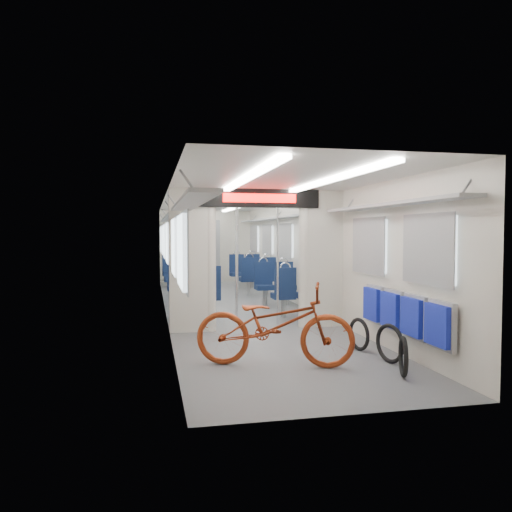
{
  "coord_description": "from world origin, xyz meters",
  "views": [
    {
      "loc": [
        -1.73,
        -10.02,
        1.59
      ],
      "look_at": [
        0.01,
        -1.8,
        1.2
      ],
      "focal_mm": 35.0,
      "sensor_mm": 36.0,
      "label": 1
    }
  ],
  "objects_px": {
    "seat_bay_far_right": "(251,272)",
    "bike_hoop_c": "(359,336)",
    "bike_hoop_b": "(390,345)",
    "flip_bench": "(402,313)",
    "seat_bay_near_right": "(284,285)",
    "seat_bay_far_left": "(181,270)",
    "stanchion_far_right": "(237,251)",
    "stanchion_near_left": "(237,258)",
    "bike_hoop_a": "(403,359)",
    "seat_bay_near_left": "(192,285)",
    "bicycle": "(275,325)",
    "stanchion_far_left": "(210,251)",
    "stanchion_near_right": "(278,258)"
  },
  "relations": [
    {
      "from": "seat_bay_far_right",
      "to": "bike_hoop_c",
      "type": "bearing_deg",
      "value": -89.44
    },
    {
      "from": "bike_hoop_b",
      "to": "flip_bench",
      "type": "bearing_deg",
      "value": 31.96
    },
    {
      "from": "bike_hoop_c",
      "to": "seat_bay_near_right",
      "type": "xyz_separation_m",
      "value": [
        -0.07,
        3.57,
        0.32
      ]
    },
    {
      "from": "flip_bench",
      "to": "seat_bay_far_left",
      "type": "bearing_deg",
      "value": 105.84
    },
    {
      "from": "stanchion_far_right",
      "to": "seat_bay_far_left",
      "type": "bearing_deg",
      "value": 125.21
    },
    {
      "from": "stanchion_near_left",
      "to": "seat_bay_far_left",
      "type": "bearing_deg",
      "value": 97.53
    },
    {
      "from": "bike_hoop_c",
      "to": "seat_bay_far_left",
      "type": "relative_size",
      "value": 0.2
    },
    {
      "from": "bike_hoop_a",
      "to": "seat_bay_far_left",
      "type": "bearing_deg",
      "value": 102.27
    },
    {
      "from": "seat_bay_near_right",
      "to": "seat_bay_near_left",
      "type": "bearing_deg",
      "value": 172.69
    },
    {
      "from": "bike_hoop_c",
      "to": "seat_bay_near_right",
      "type": "bearing_deg",
      "value": 91.1
    },
    {
      "from": "bike_hoop_c",
      "to": "seat_bay_far_right",
      "type": "height_order",
      "value": "seat_bay_far_right"
    },
    {
      "from": "bike_hoop_b",
      "to": "seat_bay_far_right",
      "type": "xyz_separation_m",
      "value": [
        -0.17,
        7.72,
        0.32
      ]
    },
    {
      "from": "seat_bay_near_right",
      "to": "seat_bay_far_right",
      "type": "xyz_separation_m",
      "value": [
        -0.0,
        3.47,
        0.01
      ]
    },
    {
      "from": "bicycle",
      "to": "bike_hoop_a",
      "type": "relative_size",
      "value": 4.16
    },
    {
      "from": "bike_hoop_c",
      "to": "seat_bay_near_left",
      "type": "xyz_separation_m",
      "value": [
        -1.94,
        3.81,
        0.34
      ]
    },
    {
      "from": "bike_hoop_b",
      "to": "stanchion_far_right",
      "type": "height_order",
      "value": "stanchion_far_right"
    },
    {
      "from": "flip_bench",
      "to": "seat_bay_far_right",
      "type": "height_order",
      "value": "seat_bay_far_right"
    },
    {
      "from": "stanchion_near_left",
      "to": "stanchion_far_right",
      "type": "distance_m",
      "value": 3.39
    },
    {
      "from": "stanchion_near_left",
      "to": "seat_bay_far_right",
      "type": "bearing_deg",
      "value": 75.58
    },
    {
      "from": "seat_bay_far_left",
      "to": "stanchion_far_left",
      "type": "height_order",
      "value": "stanchion_far_left"
    },
    {
      "from": "stanchion_near_left",
      "to": "stanchion_near_right",
      "type": "distance_m",
      "value": 0.73
    },
    {
      "from": "bike_hoop_a",
      "to": "stanchion_near_left",
      "type": "height_order",
      "value": "stanchion_near_left"
    },
    {
      "from": "seat_bay_far_left",
      "to": "seat_bay_far_right",
      "type": "xyz_separation_m",
      "value": [
        1.87,
        -0.5,
        -0.03
      ]
    },
    {
      "from": "stanchion_near_left",
      "to": "stanchion_far_right",
      "type": "xyz_separation_m",
      "value": [
        0.59,
        3.33,
        0.0
      ]
    },
    {
      "from": "stanchion_far_right",
      "to": "bike_hoop_b",
      "type": "bearing_deg",
      "value": -83.15
    },
    {
      "from": "bike_hoop_a",
      "to": "stanchion_near_left",
      "type": "bearing_deg",
      "value": 108.63
    },
    {
      "from": "stanchion_near_right",
      "to": "stanchion_far_right",
      "type": "bearing_deg",
      "value": 91.28
    },
    {
      "from": "bicycle",
      "to": "seat_bay_far_right",
      "type": "xyz_separation_m",
      "value": [
        1.23,
        7.56,
        0.04
      ]
    },
    {
      "from": "seat_bay_near_right",
      "to": "stanchion_far_right",
      "type": "bearing_deg",
      "value": 105.45
    },
    {
      "from": "stanchion_far_left",
      "to": "stanchion_near_left",
      "type": "bearing_deg",
      "value": -88.82
    },
    {
      "from": "bike_hoop_b",
      "to": "seat_bay_near_left",
      "type": "bearing_deg",
      "value": 114.44
    },
    {
      "from": "flip_bench",
      "to": "seat_bay_far_left",
      "type": "relative_size",
      "value": 0.95
    },
    {
      "from": "bicycle",
      "to": "seat_bay_far_right",
      "type": "height_order",
      "value": "seat_bay_far_right"
    },
    {
      "from": "stanchion_near_left",
      "to": "flip_bench",
      "type": "bearing_deg",
      "value": -61.24
    },
    {
      "from": "flip_bench",
      "to": "seat_bay_far_right",
      "type": "relative_size",
      "value": 1.06
    },
    {
      "from": "bike_hoop_a",
      "to": "stanchion_far_right",
      "type": "relative_size",
      "value": 0.2
    },
    {
      "from": "flip_bench",
      "to": "stanchion_far_left",
      "type": "relative_size",
      "value": 0.92
    },
    {
      "from": "bike_hoop_b",
      "to": "seat_bay_near_right",
      "type": "relative_size",
      "value": 0.25
    },
    {
      "from": "bicycle",
      "to": "flip_bench",
      "type": "bearing_deg",
      "value": -70.81
    },
    {
      "from": "seat_bay_near_right",
      "to": "seat_bay_far_right",
      "type": "bearing_deg",
      "value": 90.0
    },
    {
      "from": "stanchion_near_right",
      "to": "seat_bay_far_left",
      "type": "bearing_deg",
      "value": 103.99
    },
    {
      "from": "bike_hoop_a",
      "to": "stanchion_far_left",
      "type": "xyz_separation_m",
      "value": [
        -1.3,
        7.07,
        0.95
      ]
    },
    {
      "from": "seat_bay_far_right",
      "to": "stanchion_far_left",
      "type": "height_order",
      "value": "stanchion_far_left"
    },
    {
      "from": "seat_bay_near_right",
      "to": "stanchion_far_right",
      "type": "relative_size",
      "value": 0.83
    },
    {
      "from": "flip_bench",
      "to": "stanchion_near_left",
      "type": "relative_size",
      "value": 0.92
    },
    {
      "from": "bicycle",
      "to": "stanchion_far_left",
      "type": "xyz_separation_m",
      "value": [
        -0.03,
        6.34,
        0.65
      ]
    },
    {
      "from": "flip_bench",
      "to": "bike_hoop_b",
      "type": "xyz_separation_m",
      "value": [
        -0.25,
        -0.15,
        -0.36
      ]
    },
    {
      "from": "bike_hoop_b",
      "to": "bike_hoop_a",
      "type": "bearing_deg",
      "value": -102.76
    },
    {
      "from": "flip_bench",
      "to": "bicycle",
      "type": "bearing_deg",
      "value": 179.59
    },
    {
      "from": "bicycle",
      "to": "bike_hoop_c",
      "type": "height_order",
      "value": "bicycle"
    }
  ]
}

